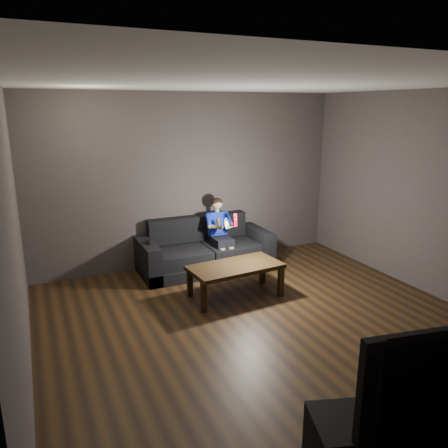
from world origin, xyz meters
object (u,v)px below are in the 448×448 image
coffee_table (235,269)px  media_console (421,448)px  sofa (205,253)px  child (220,227)px

coffee_table → media_console: size_ratio=0.85×
sofa → coffee_table: bearing=-91.0°
sofa → media_console: 4.37m
child → coffee_table: (-0.25, -1.08, -0.28)m
child → media_console: bearing=-95.8°
sofa → media_console: size_ratio=1.36×
sofa → child: (0.23, -0.06, 0.40)m
sofa → media_console: bearing=-92.7°
sofa → child: 0.47m
media_console → sofa: bearing=105.4°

